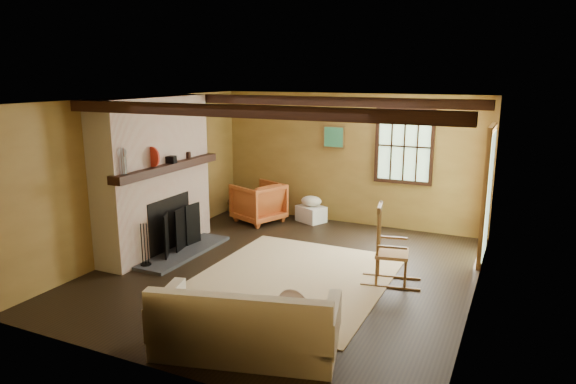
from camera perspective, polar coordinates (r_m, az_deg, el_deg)
The scene contains 10 objects.
ground at distance 7.36m, azimuth -0.28°, elevation -8.82°, with size 5.50×5.50×0.00m, color black.
room_envelope at distance 7.06m, azimuth 2.22°, elevation 4.02°, with size 5.02×5.52×2.44m.
fireplace at distance 8.21m, azimuth -14.49°, elevation 1.11°, with size 1.02×2.30×2.40m.
rug at distance 7.11m, azimuth 0.50°, elevation -9.59°, with size 2.50×3.00×0.01m, color tan.
rocking_chair at distance 6.97m, azimuth 11.18°, elevation -6.37°, with size 0.84×0.54×1.08m.
sofa at distance 5.29m, azimuth -4.68°, elevation -14.88°, with size 1.98×1.25×0.74m.
firewood_pile at distance 10.31m, azimuth -4.86°, elevation -1.69°, with size 0.72×0.13×0.26m.
laundry_basket at distance 9.72m, azimuth 2.58°, elevation -2.43°, with size 0.50×0.38×0.30m, color white.
basket_pillow at distance 9.66m, azimuth 2.60°, elevation -1.01°, with size 0.39×0.32×0.20m, color silver.
armchair at distance 9.67m, azimuth -3.30°, elevation -1.16°, with size 0.80×0.82×0.75m, color #BF6026.
Camera 1 is at (2.93, -6.17, 2.74)m, focal length 32.00 mm.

